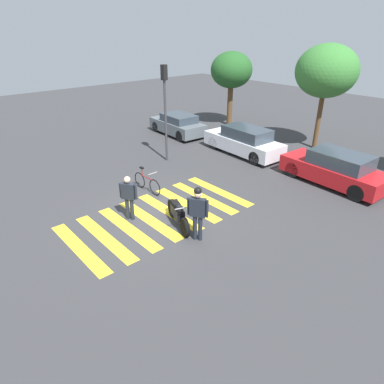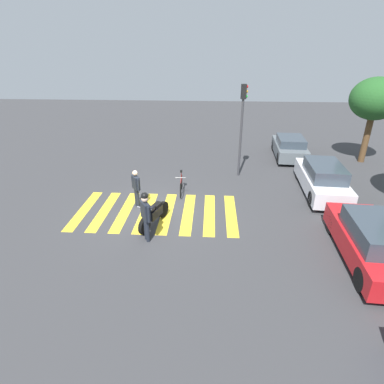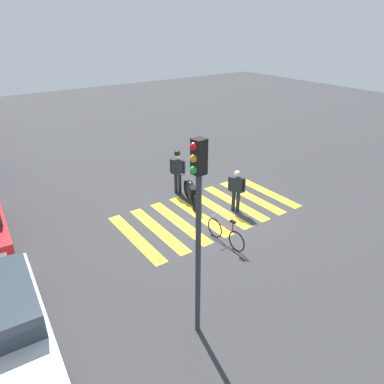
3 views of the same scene
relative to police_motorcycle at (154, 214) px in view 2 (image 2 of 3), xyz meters
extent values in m
plane|color=#38383A|center=(-1.00, -0.10, -0.46)|extent=(60.00, 60.00, 0.00)
cylinder|color=black|center=(0.67, -0.26, -0.13)|extent=(0.67, 0.36, 0.66)
cylinder|color=black|center=(-0.66, 0.25, -0.13)|extent=(0.67, 0.36, 0.66)
cube|color=black|center=(-0.04, 0.02, 0.05)|extent=(0.85, 0.55, 0.36)
ellipsoid|color=black|center=(0.17, -0.07, 0.32)|extent=(0.53, 0.39, 0.24)
cube|color=black|center=(-0.23, 0.09, 0.29)|extent=(0.50, 0.38, 0.12)
cylinder|color=#A5A5AD|center=(0.60, -0.23, 0.57)|extent=(0.25, 0.59, 0.04)
torus|color=black|center=(-2.50, 0.79, -0.11)|extent=(0.70, 0.07, 0.70)
torus|color=black|center=(-3.54, 0.74, -0.11)|extent=(0.70, 0.07, 0.70)
cylinder|color=maroon|center=(-3.02, 0.77, 0.17)|extent=(0.82, 0.08, 0.04)
cylinder|color=maroon|center=(-3.33, 0.75, 0.34)|extent=(0.03, 0.03, 0.34)
cube|color=black|center=(-3.33, 0.75, 0.52)|extent=(0.20, 0.11, 0.06)
cylinder|color=#99999E|center=(-2.60, 0.79, 0.49)|extent=(0.05, 0.46, 0.03)
cylinder|color=#1E232D|center=(1.18, -0.03, -0.02)|extent=(0.14, 0.14, 0.89)
cylinder|color=#1E232D|center=(1.03, -0.12, -0.02)|extent=(0.14, 0.14, 0.89)
cube|color=#1E232D|center=(1.10, -0.08, 0.73)|extent=(0.55, 0.44, 0.63)
sphere|color=beige|center=(1.10, -0.08, 1.21)|extent=(0.24, 0.24, 0.24)
cylinder|color=#1E232D|center=(1.37, 0.08, 0.73)|extent=(0.09, 0.09, 0.60)
cylinder|color=#1E232D|center=(0.84, -0.24, 0.73)|extent=(0.09, 0.09, 0.60)
sphere|color=black|center=(1.10, -0.08, 1.32)|extent=(0.25, 0.25, 0.25)
cylinder|color=#1E232D|center=(-1.58, -1.08, -0.05)|extent=(0.14, 0.14, 0.83)
cylinder|color=#1E232D|center=(-1.44, -0.98, -0.05)|extent=(0.14, 0.14, 0.83)
cube|color=#1E232D|center=(-1.51, -1.03, 0.66)|extent=(0.51, 0.44, 0.59)
sphere|color=beige|center=(-1.51, -1.03, 1.10)|extent=(0.22, 0.22, 0.22)
cylinder|color=#1E232D|center=(-1.75, -1.19, 0.66)|extent=(0.09, 0.09, 0.56)
cylinder|color=#1E232D|center=(-1.27, -0.86, 0.66)|extent=(0.09, 0.09, 0.56)
cube|color=yellow|center=(-1.00, -3.25, -0.46)|extent=(3.56, 0.45, 0.01)
cube|color=yellow|center=(-1.00, -2.35, -0.46)|extent=(3.56, 0.45, 0.01)
cube|color=yellow|center=(-1.00, -1.45, -0.46)|extent=(3.56, 0.45, 0.01)
cube|color=yellow|center=(-1.00, -0.55, -0.46)|extent=(3.56, 0.45, 0.01)
cube|color=yellow|center=(-1.00, 0.35, -0.46)|extent=(3.56, 0.45, 0.01)
cube|color=yellow|center=(-1.00, 1.25, -0.46)|extent=(3.56, 0.45, 0.01)
cube|color=yellow|center=(-1.00, 2.15, -0.46)|extent=(3.56, 0.45, 0.01)
cube|color=yellow|center=(-1.00, 3.05, -0.46)|extent=(3.56, 0.45, 0.01)
cylinder|color=black|center=(-10.16, 6.40, -0.12)|extent=(0.70, 0.26, 0.69)
cylinder|color=black|center=(-10.07, 7.91, -0.12)|extent=(0.70, 0.26, 0.69)
cylinder|color=black|center=(-7.45, 6.23, -0.12)|extent=(0.70, 0.26, 0.69)
cylinder|color=black|center=(-7.35, 7.74, -0.12)|extent=(0.70, 0.26, 0.69)
cube|color=slate|center=(-8.76, 7.07, 0.07)|extent=(4.10, 1.98, 0.69)
cube|color=#333D47|center=(-8.56, 7.06, 0.65)|extent=(2.25, 1.66, 0.46)
cube|color=#F2EDCC|center=(-10.75, 6.64, 0.17)|extent=(0.09, 0.20, 0.12)
cube|color=#F2EDCC|center=(-10.68, 7.75, 0.17)|extent=(0.09, 0.20, 0.12)
cylinder|color=black|center=(-5.13, 6.81, -0.11)|extent=(0.72, 0.26, 0.71)
cylinder|color=black|center=(-5.04, 8.25, -0.11)|extent=(0.72, 0.26, 0.71)
cylinder|color=black|center=(-1.97, 6.62, -0.11)|extent=(0.72, 0.26, 0.71)
cylinder|color=black|center=(-1.88, 8.06, -0.11)|extent=(0.72, 0.26, 0.71)
cube|color=silver|center=(-3.50, 7.43, 0.09)|extent=(4.76, 1.95, 0.73)
cube|color=#333D47|center=(-3.27, 7.42, 0.75)|extent=(2.60, 1.62, 0.59)
cube|color=#F2EDCC|center=(-5.83, 7.04, 0.20)|extent=(0.09, 0.20, 0.12)
cube|color=#F2EDCC|center=(-5.76, 8.11, 0.20)|extent=(0.09, 0.20, 0.12)
cylinder|color=black|center=(0.18, 6.73, -0.11)|extent=(0.73, 0.26, 0.72)
cylinder|color=black|center=(0.27, 8.24, -0.11)|extent=(0.73, 0.26, 0.72)
cylinder|color=black|center=(3.26, 6.54, -0.11)|extent=(0.73, 0.26, 0.72)
cube|color=red|center=(1.77, 7.39, 0.09)|extent=(4.65, 2.01, 0.72)
cube|color=#333D47|center=(1.99, 7.38, 0.75)|extent=(2.54, 1.68, 0.60)
cube|color=#F2EDCC|center=(-0.50, 6.98, 0.20)|extent=(0.09, 0.20, 0.12)
cube|color=#F2EDCC|center=(-0.43, 8.08, 0.20)|extent=(0.09, 0.20, 0.12)
cylinder|color=#38383D|center=(-5.44, 3.67, 1.56)|extent=(0.12, 0.12, 4.05)
cube|color=black|center=(-5.44, 3.67, 3.93)|extent=(0.26, 0.26, 0.70)
sphere|color=red|center=(-5.45, 3.80, 4.16)|extent=(0.16, 0.16, 0.16)
sphere|color=orange|center=(-5.45, 3.80, 3.93)|extent=(0.16, 0.16, 0.16)
sphere|color=green|center=(-5.45, 3.80, 3.70)|extent=(0.16, 0.16, 0.16)
cylinder|color=brown|center=(-8.17, 11.33, 0.88)|extent=(0.36, 0.36, 2.69)
ellipsoid|color=#235623|center=(-8.17, 11.33, 3.26)|extent=(2.78, 2.78, 2.36)
camera|label=1|loc=(8.08, -6.44, 5.90)|focal=31.81mm
camera|label=2|loc=(10.54, 2.13, 5.93)|focal=29.20mm
camera|label=3|loc=(-10.50, 7.42, 6.24)|focal=33.39mm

